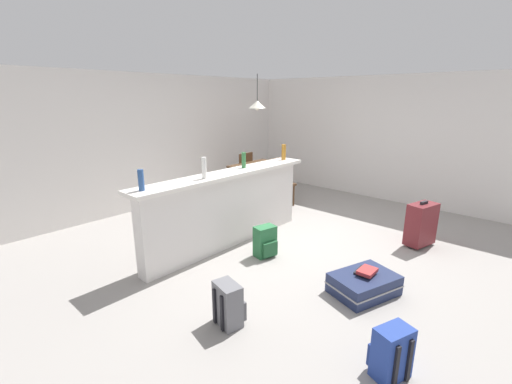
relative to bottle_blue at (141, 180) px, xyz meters
The scene contains 19 objects.
ground_plane 2.45m from the bottle_blue, 16.07° to the right, with size 13.00×13.00×0.05m, color gray.
wall_back 3.20m from the bottle_blue, 50.40° to the left, with size 6.60×0.10×2.50m, color silver.
wall_right 5.10m from the bottle_blue, ahead, with size 0.10×6.00×2.50m, color silver.
partition_half_wall 1.46m from the bottle_blue, ahead, with size 2.80×0.20×1.02m, color silver.
bar_countertop 1.30m from the bottle_blue, ahead, with size 2.96×0.40×0.05m, color white.
bottle_blue is the anchor object (origin of this frame).
bottle_white 0.84m from the bottle_blue, ahead, with size 0.06×0.06×0.28m, color silver.
bottle_green 1.67m from the bottle_blue, ahead, with size 0.06×0.06×0.23m, color #2D6B38.
bottle_amber 2.59m from the bottle_blue, ahead, with size 0.07×0.07×0.25m, color #9E661E.
dining_table 3.54m from the bottle_blue, 19.64° to the left, with size 1.10×0.80×0.74m.
dining_chair_near_partition 3.39m from the bottle_blue, 10.87° to the left, with size 0.41×0.41×0.93m.
dining_chair_far_side 3.78m from the bottle_blue, 26.88° to the left, with size 0.41×0.41×0.93m.
pendant_lamp 3.51m from the bottle_blue, 20.02° to the left, with size 0.34×0.34×0.68m.
suitcase_flat_navy 2.70m from the bottle_blue, 55.81° to the right, with size 0.89×0.69×0.22m.
backpack_blue 2.92m from the bottle_blue, 80.84° to the right, with size 0.32×0.30×0.42m.
suitcase_upright_maroon 3.84m from the bottle_blue, 33.83° to the right, with size 0.49×0.34×0.67m.
backpack_grey 1.66m from the bottle_blue, 88.35° to the right, with size 0.29×0.31×0.42m.
backpack_green 1.80m from the bottle_blue, 25.62° to the right, with size 0.31×0.29×0.42m.
book_stack 2.66m from the bottle_blue, 55.27° to the right, with size 0.25×0.21×0.06m.
Camera 1 is at (-3.90, -2.82, 2.08)m, focal length 24.03 mm.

